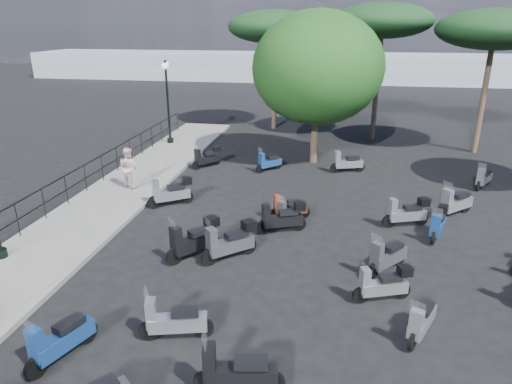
% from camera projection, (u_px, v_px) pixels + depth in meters
% --- Properties ---
extents(ground, '(120.00, 120.00, 0.00)m').
position_uv_depth(ground, '(260.00, 274.00, 12.52)').
color(ground, black).
rests_on(ground, ground).
extents(sidewalk, '(3.00, 30.00, 0.15)m').
position_uv_depth(sidewalk, '(95.00, 213.00, 16.31)').
color(sidewalk, '#615E5C').
rests_on(sidewalk, ground).
extents(railing, '(0.04, 26.04, 1.10)m').
position_uv_depth(railing, '(55.00, 191.00, 16.05)').
color(railing, black).
rests_on(railing, sidewalk).
extents(lamp_post_2, '(0.59, 1.28, 4.47)m').
position_uv_depth(lamp_post_2, '(167.00, 97.00, 24.63)').
color(lamp_post_2, black).
rests_on(lamp_post_2, sidewalk).
extents(pedestrian_far, '(0.99, 0.89, 1.65)m').
position_uv_depth(pedestrian_far, '(129.00, 168.00, 18.39)').
color(pedestrian_far, beige).
rests_on(pedestrian_far, sidewalk).
extents(scooter_2, '(0.82, 1.63, 1.36)m').
position_uv_depth(scooter_2, '(60.00, 341.00, 9.18)').
color(scooter_2, black).
rests_on(scooter_2, ground).
extents(scooter_3, '(1.29, 1.51, 1.45)m').
position_uv_depth(scooter_3, '(194.00, 240.00, 13.23)').
color(scooter_3, black).
rests_on(scooter_3, ground).
extents(scooter_4, '(1.50, 1.14, 1.37)m').
position_uv_depth(scooter_4, '(171.00, 193.00, 17.00)').
color(scooter_4, black).
rests_on(scooter_4, ground).
extents(scooter_5, '(1.13, 1.26, 1.23)m').
position_uv_depth(scooter_5, '(207.00, 158.00, 21.54)').
color(scooter_5, black).
rests_on(scooter_5, ground).
extents(scooter_7, '(1.60, 0.66, 1.29)m').
position_uv_depth(scooter_7, '(174.00, 321.00, 9.81)').
color(scooter_7, black).
rests_on(scooter_7, ground).
extents(scooter_8, '(1.44, 1.32, 1.42)m').
position_uv_depth(scooter_8, '(230.00, 243.00, 13.11)').
color(scooter_8, black).
rests_on(scooter_8, ground).
extents(scooter_9, '(1.59, 0.85, 1.33)m').
position_uv_depth(scooter_9, '(282.00, 218.00, 14.82)').
color(scooter_9, black).
rests_on(scooter_9, ground).
extents(scooter_10, '(0.85, 1.33, 1.18)m').
position_uv_depth(scooter_10, '(289.00, 212.00, 15.53)').
color(scooter_10, black).
rests_on(scooter_10, ground).
extents(scooter_11, '(1.09, 1.13, 1.18)m').
position_uv_depth(scooter_11, '(269.00, 162.00, 21.02)').
color(scooter_11, black).
rests_on(scooter_11, ground).
extents(scooter_13, '(1.71, 0.58, 1.36)m').
position_uv_depth(scooter_13, '(237.00, 373.00, 8.33)').
color(scooter_13, black).
rests_on(scooter_13, ground).
extents(scooter_14, '(1.45, 0.73, 1.20)m').
position_uv_depth(scooter_14, '(383.00, 285.00, 11.17)').
color(scooter_14, black).
rests_on(scooter_14, ground).
extents(scooter_15, '(1.16, 1.33, 1.32)m').
position_uv_depth(scooter_15, '(387.00, 257.00, 12.46)').
color(scooter_15, black).
rests_on(scooter_15, ground).
extents(scooter_16, '(1.41, 0.72, 1.18)m').
position_uv_depth(scooter_16, '(289.00, 208.00, 15.87)').
color(scooter_16, black).
rests_on(scooter_16, ground).
extents(scooter_17, '(1.58, 0.73, 1.30)m').
position_uv_depth(scooter_17, '(347.00, 163.00, 20.80)').
color(scooter_17, black).
rests_on(scooter_17, ground).
extents(scooter_19, '(0.79, 1.38, 1.18)m').
position_uv_depth(scooter_19, '(421.00, 321.00, 9.87)').
color(scooter_19, black).
rests_on(scooter_19, ground).
extents(scooter_20, '(0.77, 1.46, 1.22)m').
position_uv_depth(scooter_20, '(438.00, 224.00, 14.48)').
color(scooter_20, black).
rests_on(scooter_20, ground).
extents(scooter_21, '(1.57, 0.79, 1.30)m').
position_uv_depth(scooter_21, '(407.00, 213.00, 15.27)').
color(scooter_21, black).
rests_on(scooter_21, ground).
extents(scooter_22, '(1.38, 1.26, 1.41)m').
position_uv_depth(scooter_22, '(455.00, 203.00, 16.08)').
color(scooter_22, black).
rests_on(scooter_22, ground).
extents(scooter_26, '(0.92, 1.28, 1.18)m').
position_uv_depth(scooter_26, '(484.00, 179.00, 18.86)').
color(scooter_26, black).
rests_on(scooter_26, ground).
extents(broadleaf_tree, '(6.09, 6.09, 7.09)m').
position_uv_depth(broadleaf_tree, '(318.00, 68.00, 20.93)').
color(broadleaf_tree, '#38281E').
rests_on(broadleaf_tree, ground).
extents(pine_0, '(5.44, 5.44, 7.52)m').
position_uv_depth(pine_0, '(382.00, 21.00, 24.61)').
color(pine_0, '#38281E').
rests_on(pine_0, ground).
extents(pine_1, '(5.66, 5.66, 7.15)m').
position_uv_depth(pine_1, '(495.00, 30.00, 22.08)').
color(pine_1, '#38281E').
rests_on(pine_1, ground).
extents(pine_2, '(5.72, 5.72, 7.22)m').
position_uv_depth(pine_2, '(275.00, 27.00, 27.49)').
color(pine_2, '#38281E').
rests_on(pine_2, ground).
extents(distant_hills, '(70.00, 8.00, 3.00)m').
position_uv_depth(distant_hills, '(323.00, 67.00, 53.51)').
color(distant_hills, gray).
rests_on(distant_hills, ground).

